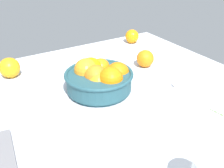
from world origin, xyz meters
TOP-DOWN VIEW (x-y plane):
  - ground_plane at (0.00, 0.00)cm, footprint 119.44×104.02cm
  - fruit_bowl at (4.06, 7.60)cm, footprint 23.61×23.61cm
  - loose_orange_1 at (29.72, 15.23)cm, footprint 7.24×7.24cm
  - loose_orange_2 at (-20.48, 34.74)cm, footprint 7.82×7.82cm
  - loose_orange_3 at (41.88, 41.87)cm, footprint 6.98×6.98cm
  - spoon at (31.27, -1.36)cm, footprint 11.27×11.37cm
  - herb_sprig_0 at (28.35, -24.77)cm, footprint 1.57×8.27cm

SIDE VIEW (x-z plane):
  - ground_plane at x=0.00cm, z-range -3.00..0.00cm
  - herb_sprig_0 at x=28.35cm, z-range -0.14..0.62cm
  - spoon at x=31.27cm, z-range -0.07..0.93cm
  - loose_orange_3 at x=41.88cm, z-range 0.00..6.98cm
  - loose_orange_1 at x=29.72cm, z-range 0.00..7.24cm
  - loose_orange_2 at x=-20.48cm, z-range 0.00..7.82cm
  - fruit_bowl at x=4.06cm, z-range -0.55..10.71cm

